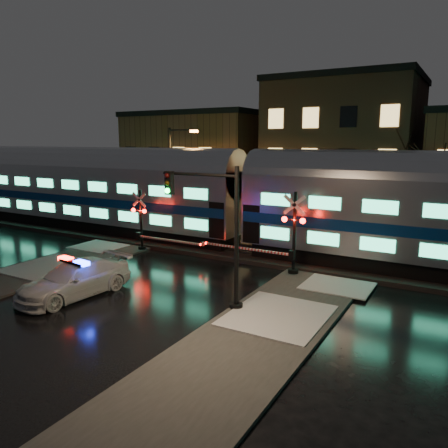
# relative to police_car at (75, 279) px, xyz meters

# --- Properties ---
(ground) EXTENTS (120.00, 120.00, 0.00)m
(ground) POSITION_rel_police_car_xyz_m (2.07, 5.10, -0.75)
(ground) COLOR black
(ground) RESTS_ON ground
(ballast) EXTENTS (90.00, 4.20, 0.24)m
(ballast) POSITION_rel_police_car_xyz_m (2.07, 10.10, -0.63)
(ballast) COLOR black
(ballast) RESTS_ON ground
(sidewalk_right) EXTENTS (4.00, 20.00, 0.12)m
(sidewalk_right) POSITION_rel_police_car_xyz_m (8.57, -0.90, -0.69)
(sidewalk_right) COLOR #2D2D2D
(sidewalk_right) RESTS_ON ground
(building_left) EXTENTS (14.00, 10.00, 9.00)m
(building_left) POSITION_rel_police_car_xyz_m (-10.93, 27.10, 3.75)
(building_left) COLOR brown
(building_left) RESTS_ON ground
(building_mid) EXTENTS (12.00, 11.00, 11.50)m
(building_mid) POSITION_rel_police_car_xyz_m (4.07, 27.60, 5.00)
(building_mid) COLOR brown
(building_mid) RESTS_ON ground
(train) EXTENTS (51.00, 3.12, 5.92)m
(train) POSITION_rel_police_car_xyz_m (3.07, 10.10, 2.63)
(train) COLOR black
(train) RESTS_ON ballast
(police_car) EXTENTS (2.64, 5.33, 1.66)m
(police_car) POSITION_rel_police_car_xyz_m (0.00, 0.00, 0.00)
(police_car) COLOR silver
(police_car) RESTS_ON ground
(crossing_signal_right) EXTENTS (5.92, 0.66, 4.19)m
(crossing_signal_right) POSITION_rel_police_car_xyz_m (6.72, 7.41, 0.98)
(crossing_signal_right) COLOR black
(crossing_signal_right) RESTS_ON ground
(crossing_signal_left) EXTENTS (5.26, 0.63, 3.72)m
(crossing_signal_left) POSITION_rel_police_car_xyz_m (-2.30, 7.40, 0.78)
(crossing_signal_left) COLOR black
(crossing_signal_left) RESTS_ON ground
(traffic_light) EXTENTS (3.67, 0.68, 5.68)m
(traffic_light) POSITION_rel_police_car_xyz_m (5.92, 1.99, 2.27)
(traffic_light) COLOR black
(traffic_light) RESTS_ON ground
(streetlight) EXTENTS (2.53, 0.26, 7.55)m
(streetlight) POSITION_rel_police_car_xyz_m (-5.10, 14.10, 3.60)
(streetlight) COLOR black
(streetlight) RESTS_ON ground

